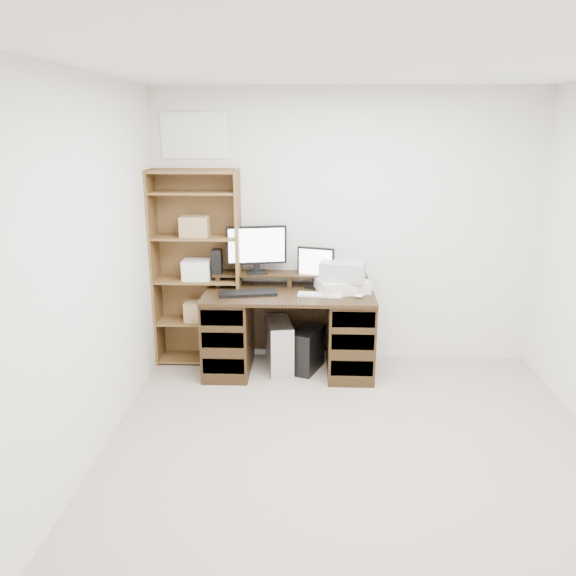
# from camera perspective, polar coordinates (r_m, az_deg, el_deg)

# --- Properties ---
(room) EXTENTS (3.54, 4.04, 2.54)m
(room) POSITION_cam_1_polar(r_m,az_deg,el_deg) (3.26, 7.80, -0.37)
(room) COLOR tan
(room) RESTS_ON ground
(desk) EXTENTS (1.50, 0.70, 0.75)m
(desk) POSITION_cam_1_polar(r_m,az_deg,el_deg) (5.07, 0.10, -4.32)
(desk) COLOR black
(desk) RESTS_ON ground
(riser_shelf) EXTENTS (1.40, 0.22, 0.12)m
(riser_shelf) POSITION_cam_1_polar(r_m,az_deg,el_deg) (5.13, 0.19, 1.24)
(riser_shelf) COLOR black
(riser_shelf) RESTS_ON desk
(monitor_wide) EXTENTS (0.54, 0.17, 0.43)m
(monitor_wide) POSITION_cam_1_polar(r_m,az_deg,el_deg) (5.09, -3.22, 4.19)
(monitor_wide) COLOR black
(monitor_wide) RESTS_ON riser_shelf
(monitor_small) EXTENTS (0.33, 0.16, 0.37)m
(monitor_small) POSITION_cam_1_polar(r_m,az_deg,el_deg) (5.06, 2.83, 2.27)
(monitor_small) COLOR black
(monitor_small) RESTS_ON desk
(speaker) EXTENTS (0.09, 0.09, 0.22)m
(speaker) POSITION_cam_1_polar(r_m,az_deg,el_deg) (5.13, -7.23, 2.70)
(speaker) COLOR black
(speaker) RESTS_ON riser_shelf
(keyboard_black) EXTENTS (0.52, 0.26, 0.03)m
(keyboard_black) POSITION_cam_1_polar(r_m,az_deg,el_deg) (4.89, -4.09, -0.53)
(keyboard_black) COLOR black
(keyboard_black) RESTS_ON desk
(keyboard_white) EXTENTS (0.39, 0.16, 0.02)m
(keyboard_white) POSITION_cam_1_polar(r_m,az_deg,el_deg) (4.86, 3.27, -0.69)
(keyboard_white) COLOR silver
(keyboard_white) RESTS_ON desk
(mouse) EXTENTS (0.10, 0.08, 0.03)m
(mouse) POSITION_cam_1_polar(r_m,az_deg,el_deg) (4.83, 7.18, -0.79)
(mouse) COLOR silver
(mouse) RESTS_ON desk
(printer) EXTENTS (0.50, 0.43, 0.11)m
(printer) POSITION_cam_1_polar(r_m,az_deg,el_deg) (5.00, 5.54, 0.28)
(printer) COLOR beige
(printer) RESTS_ON desk
(basket) EXTENTS (0.43, 0.34, 0.16)m
(basket) POSITION_cam_1_polar(r_m,az_deg,el_deg) (4.96, 5.58, 1.79)
(basket) COLOR #A1A5AB
(basket) RESTS_ON printer
(tower_silver) EXTENTS (0.29, 0.49, 0.46)m
(tower_silver) POSITION_cam_1_polar(r_m,az_deg,el_deg) (5.16, -0.90, -5.85)
(tower_silver) COLOR #B9BCC1
(tower_silver) RESTS_ON ground
(tower_black) EXTENTS (0.30, 0.43, 0.39)m
(tower_black) POSITION_cam_1_polar(r_m,az_deg,el_deg) (5.16, 2.13, -6.29)
(tower_black) COLOR black
(tower_black) RESTS_ON ground
(bookshelf) EXTENTS (0.80, 0.30, 1.80)m
(bookshelf) POSITION_cam_1_polar(r_m,az_deg,el_deg) (5.22, -9.19, 2.13)
(bookshelf) COLOR brown
(bookshelf) RESTS_ON ground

